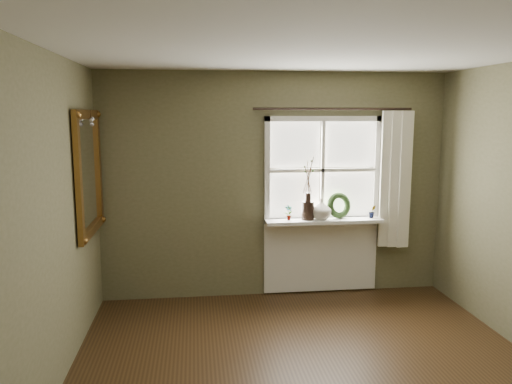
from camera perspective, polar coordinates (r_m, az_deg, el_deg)
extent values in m
plane|color=silver|center=(3.54, 8.44, 16.53)|extent=(4.50, 4.50, 0.00)
cube|color=#666343|center=(5.82, 2.13, 0.78)|extent=(4.00, 0.10, 2.60)
cube|color=#666343|center=(3.67, -24.86, -4.93)|extent=(0.10, 4.50, 2.60)
cube|color=white|center=(5.93, 7.49, -3.17)|extent=(1.36, 0.06, 0.06)
cube|color=white|center=(5.80, 7.73, 8.30)|extent=(1.36, 0.06, 0.06)
cube|color=white|center=(5.71, 1.28, 2.44)|extent=(0.06, 0.06, 1.24)
cube|color=white|center=(6.03, 13.60, 2.54)|extent=(0.06, 0.06, 1.24)
cube|color=white|center=(5.84, 7.61, 2.50)|extent=(1.24, 0.05, 0.04)
cube|color=white|center=(5.84, 7.61, 2.50)|extent=(0.04, 0.05, 1.12)
cube|color=white|center=(5.76, 4.47, 5.42)|extent=(0.59, 0.01, 0.53)
cube|color=white|center=(5.92, 10.67, 5.39)|extent=(0.59, 0.01, 0.53)
cube|color=white|center=(5.83, 4.40, -0.38)|extent=(0.59, 0.01, 0.53)
cube|color=white|center=(5.99, 10.50, -0.25)|extent=(0.59, 0.01, 0.53)
cube|color=white|center=(5.83, 7.74, -3.28)|extent=(1.36, 0.26, 0.04)
cube|color=white|center=(6.04, 7.39, -7.14)|extent=(1.36, 0.04, 0.88)
cylinder|color=black|center=(5.76, 5.94, -2.12)|extent=(0.16, 0.16, 0.21)
imported|color=beige|center=(5.80, 7.47, -1.92)|extent=(0.24, 0.24, 0.24)
torus|color=#273F1C|center=(5.89, 9.45, -1.83)|extent=(0.33, 0.22, 0.32)
imported|color=#273F1C|center=(5.72, 3.76, -2.36)|extent=(0.10, 0.08, 0.17)
imported|color=#273F1C|center=(5.99, 13.14, -2.18)|extent=(0.09, 0.07, 0.15)
cube|color=white|center=(6.03, 15.55, 1.36)|extent=(0.36, 0.12, 1.59)
cylinder|color=black|center=(5.78, 8.85, 9.37)|extent=(1.84, 0.03, 0.03)
cube|color=white|center=(5.21, -18.63, 2.08)|extent=(0.02, 0.86, 1.06)
cube|color=olive|center=(5.17, -18.84, 8.39)|extent=(0.05, 1.04, 0.09)
cube|color=olive|center=(5.30, -18.21, -4.08)|extent=(0.05, 1.04, 0.09)
cube|color=olive|center=(4.75, -19.63, 1.40)|extent=(0.05, 0.09, 1.06)
cube|color=olive|center=(5.67, -17.59, 2.65)|extent=(0.05, 0.09, 1.06)
sphere|color=silver|center=(5.13, -18.32, 7.80)|extent=(0.04, 0.04, 0.04)
sphere|color=silver|center=(5.16, -18.24, 7.37)|extent=(0.04, 0.04, 0.04)
sphere|color=silver|center=(5.19, -18.20, 7.93)|extent=(0.04, 0.04, 0.04)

